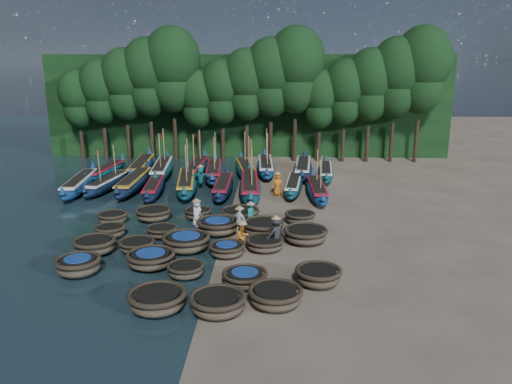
{
  "coord_description": "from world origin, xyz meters",
  "views": [
    {
      "loc": [
        2.84,
        -27.49,
        9.47
      ],
      "look_at": [
        1.65,
        3.26,
        1.3
      ],
      "focal_mm": 35.0,
      "sensor_mm": 36.0,
      "label": 1
    }
  ],
  "objects_px": {
    "fisherman_3": "(276,233)",
    "long_boat_8": "(317,190)",
    "long_boat_12": "(197,168)",
    "long_boat_0": "(80,184)",
    "coracle_7": "(186,270)",
    "coracle_16": "(162,231)",
    "coracle_4": "(275,296)",
    "coracle_6": "(151,259)",
    "coracle_17": "(218,226)",
    "coracle_2": "(157,300)",
    "coracle_3": "(218,303)",
    "coracle_12": "(186,242)",
    "long_boat_17": "(326,172)",
    "long_boat_3": "(154,187)",
    "coracle_22": "(198,213)",
    "long_boat_13": "(214,171)",
    "long_boat_1": "(108,183)",
    "long_boat_16": "(303,168)",
    "coracle_20": "(112,218)",
    "coracle_5": "(78,265)",
    "long_boat_10": "(142,167)",
    "coracle_8": "(245,278)",
    "fisherman_2": "(242,236)",
    "fisherman_0": "(197,212)",
    "coracle_18": "(263,227)",
    "fisherman_6": "(278,184)",
    "coracle_24": "(300,217)",
    "coracle_9": "(318,275)",
    "coracle_14": "(265,243)",
    "long_boat_7": "(293,185)",
    "long_boat_14": "(245,169)",
    "coracle_11": "(137,245)",
    "long_boat_15": "(266,166)",
    "long_boat_11": "(162,169)",
    "fisherman_1": "(251,214)",
    "coracle_13": "(227,249)",
    "fisherman_5": "(201,177)",
    "coracle_10": "(94,245)",
    "long_boat_6": "(250,187)",
    "fisherman_4": "(240,221)",
    "long_boat_4": "(186,183)",
    "coracle_15": "(110,231)",
    "coracle_23": "(240,214)",
    "long_boat_5": "(223,186)"
  },
  "relations": [
    {
      "from": "coracle_12",
      "to": "long_boat_8",
      "type": "height_order",
      "value": "long_boat_8"
    },
    {
      "from": "coracle_5",
      "to": "long_boat_10",
      "type": "xyz_separation_m",
      "value": [
        -2.57,
        20.82,
        0.14
      ]
    },
    {
      "from": "long_boat_14",
      "to": "coracle_12",
      "type": "bearing_deg",
      "value": -106.68
    },
    {
      "from": "coracle_8",
      "to": "coracle_20",
      "type": "bearing_deg",
      "value": 135.85
    },
    {
      "from": "coracle_22",
      "to": "coracle_6",
      "type": "bearing_deg",
      "value": -98.48
    },
    {
      "from": "coracle_2",
      "to": "long_boat_1",
      "type": "height_order",
      "value": "long_boat_1"
    },
    {
      "from": "long_boat_12",
      "to": "fisherman_3",
      "type": "bearing_deg",
      "value": -66.7
    },
    {
      "from": "coracle_7",
      "to": "coracle_16",
      "type": "height_order",
      "value": "coracle_16"
    },
    {
      "from": "coracle_24",
      "to": "fisherman_4",
      "type": "relative_size",
      "value": 1.07
    },
    {
      "from": "coracle_22",
      "to": "fisherman_2",
      "type": "distance_m",
      "value": 6.1
    },
    {
      "from": "coracle_11",
      "to": "coracle_23",
      "type": "relative_size",
      "value": 0.81
    },
    {
      "from": "long_boat_8",
      "to": "long_boat_17",
      "type": "height_order",
      "value": "long_boat_8"
    },
    {
      "from": "coracle_2",
      "to": "fisherman_2",
      "type": "xyz_separation_m",
      "value": [
        2.9,
        6.35,
        0.37
      ]
    },
    {
      "from": "long_boat_11",
      "to": "coracle_2",
      "type": "bearing_deg",
      "value": -84.0
    },
    {
      "from": "long_boat_7",
      "to": "coracle_14",
      "type": "bearing_deg",
      "value": -93.23
    },
    {
      "from": "coracle_8",
      "to": "coracle_16",
      "type": "xyz_separation_m",
      "value": [
        -4.92,
        5.91,
        -0.02
      ]
    },
    {
      "from": "long_boat_12",
      "to": "fisherman_6",
      "type": "bearing_deg",
      "value": -42.16
    },
    {
      "from": "coracle_6",
      "to": "long_boat_4",
      "type": "relative_size",
      "value": 0.29
    },
    {
      "from": "long_boat_6",
      "to": "fisherman_4",
      "type": "bearing_deg",
      "value": -94.32
    },
    {
      "from": "coracle_4",
      "to": "coracle_16",
      "type": "xyz_separation_m",
      "value": [
        -6.24,
        7.69,
        -0.07
      ]
    },
    {
      "from": "coracle_22",
      "to": "long_boat_13",
      "type": "relative_size",
      "value": 0.22
    },
    {
      "from": "coracle_24",
      "to": "long_boat_14",
      "type": "xyz_separation_m",
      "value": [
        -4.0,
        12.45,
        0.19
      ]
    },
    {
      "from": "long_boat_5",
      "to": "coracle_16",
      "type": "bearing_deg",
      "value": -104.9
    },
    {
      "from": "coracle_24",
      "to": "coracle_9",
      "type": "bearing_deg",
      "value": -87.36
    },
    {
      "from": "coracle_4",
      "to": "coracle_8",
      "type": "height_order",
      "value": "coracle_4"
    },
    {
      "from": "coracle_12",
      "to": "coracle_15",
      "type": "xyz_separation_m",
      "value": [
        -4.52,
        1.81,
        -0.1
      ]
    },
    {
      "from": "long_boat_17",
      "to": "long_boat_3",
      "type": "bearing_deg",
      "value": -151.68
    },
    {
      "from": "coracle_11",
      "to": "long_boat_17",
      "type": "xyz_separation_m",
      "value": [
        11.17,
        17.05,
        0.13
      ]
    },
    {
      "from": "coracle_10",
      "to": "long_boat_1",
      "type": "relative_size",
      "value": 0.33
    },
    {
      "from": "long_boat_16",
      "to": "coracle_20",
      "type": "bearing_deg",
      "value": -127.06
    },
    {
      "from": "coracle_14",
      "to": "long_boat_1",
      "type": "xyz_separation_m",
      "value": [
        -12.03,
        11.95,
        0.14
      ]
    },
    {
      "from": "coracle_4",
      "to": "coracle_18",
      "type": "distance_m",
      "value": 8.28
    },
    {
      "from": "coracle_20",
      "to": "long_boat_7",
      "type": "height_order",
      "value": "long_boat_7"
    },
    {
      "from": "long_boat_13",
      "to": "coracle_5",
      "type": "bearing_deg",
      "value": -106.29
    },
    {
      "from": "coracle_3",
      "to": "long_boat_8",
      "type": "height_order",
      "value": "long_boat_8"
    },
    {
      "from": "fisherman_6",
      "to": "coracle_5",
      "type": "bearing_deg",
      "value": -116.9
    },
    {
      "from": "fisherman_1",
      "to": "coracle_13",
      "type": "bearing_deg",
      "value": -146.54
    },
    {
      "from": "coracle_4",
      "to": "fisherman_0",
      "type": "relative_size",
      "value": 1.24
    },
    {
      "from": "coracle_10",
      "to": "coracle_12",
      "type": "relative_size",
      "value": 0.98
    },
    {
      "from": "coracle_8",
      "to": "coracle_11",
      "type": "height_order",
      "value": "coracle_8"
    },
    {
      "from": "coracle_6",
      "to": "coracle_17",
      "type": "distance_m",
      "value": 5.43
    },
    {
      "from": "fisherman_3",
      "to": "long_boat_8",
      "type": "bearing_deg",
      "value": -138.39
    },
    {
      "from": "coracle_4",
      "to": "coracle_6",
      "type": "height_order",
      "value": "coracle_4"
    },
    {
      "from": "long_boat_15",
      "to": "long_boat_11",
      "type": "bearing_deg",
      "value": -172.16
    },
    {
      "from": "coracle_17",
      "to": "long_boat_1",
      "type": "xyz_separation_m",
      "value": [
        -9.34,
        9.54,
        0.04
      ]
    },
    {
      "from": "long_boat_12",
      "to": "long_boat_0",
      "type": "bearing_deg",
      "value": -141.3
    },
    {
      "from": "fisherman_5",
      "to": "coracle_3",
      "type": "bearing_deg",
      "value": -89.4
    },
    {
      "from": "fisherman_0",
      "to": "coracle_7",
      "type": "bearing_deg",
      "value": -154.37
    },
    {
      "from": "coracle_2",
      "to": "coracle_3",
      "type": "xyz_separation_m",
      "value": [
        2.37,
        -0.12,
        -0.02
      ]
    },
    {
      "from": "fisherman_1",
      "to": "coracle_9",
      "type": "bearing_deg",
      "value": -109.48
    }
  ]
}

